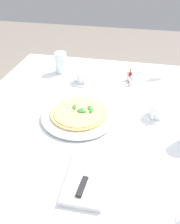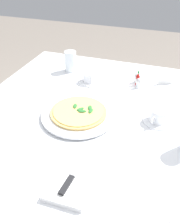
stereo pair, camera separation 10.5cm
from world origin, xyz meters
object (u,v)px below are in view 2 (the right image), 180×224
Objects in this scene: pizza at (79,112)px; pizza_plate at (79,114)px; menu_card at (166,79)px; dinner_knife at (74,173)px; pepper_shaker at (138,84)px; hot_sauce_bottle at (138,79)px; water_glass_left_edge at (71,62)px; coffee_cup_near_right at (158,116)px; coffee_cup_near_left at (90,78)px; salt_shaker at (136,78)px; napkin_folded at (74,177)px.

pizza_plate is at bearing 130.16° from pizza.
menu_card is at bearing -38.37° from pizza.
pizza is at bearing 23.47° from dinner_knife.
pizza_plate is 5.95× the size of pepper_shaker.
water_glass_left_edge is at bearing 83.13° from hot_sauce_bottle.
hot_sauce_bottle is at bearing 25.20° from coffee_cup_near_right.
dinner_knife is 2.33× the size of menu_card.
water_glass_left_edge reaches higher than dinner_knife.
coffee_cup_near_left is 0.42m from menu_card.
salt_shaker is at bearing -25.35° from pizza_plate.
pizza_plate is at bearing -169.88° from coffee_cup_near_left.
water_glass_left_edge is at bearing 57.90° from coffee_cup_near_right.
salt_shaker and pepper_shaker have the same top height.
water_glass_left_edge is at bearing -22.02° from menu_card.
pizza is 4.48× the size of salt_shaker.
water_glass_left_edge is (0.35, 0.56, 0.03)m from coffee_cup_near_right.
menu_card reaches higher than pepper_shaker.
coffee_cup_near_left is at bearing -122.92° from water_glass_left_edge.
coffee_cup_near_right is at bearing -121.77° from coffee_cup_near_left.
pizza is 1.94× the size of coffee_cup_near_right.
dinner_knife is (-0.65, -0.17, -0.00)m from coffee_cup_near_left.
salt_shaker is 0.67× the size of menu_card.
water_glass_left_edge reaches higher than coffee_cup_near_left.
water_glass_left_edge is 2.17× the size of pepper_shaker.
coffee_cup_near_right is 0.46m from dinner_knife.
salt_shaker reaches higher than dinner_knife.
pizza is 1.29× the size of dinner_knife.
pizza is 0.42m from hot_sauce_bottle.
pizza is at bearing -49.84° from pizza_plate.
coffee_cup_near_left is at bearing 95.04° from pepper_shaker.
coffee_cup_near_left reaches higher than pizza.
pepper_shaker is 0.67× the size of menu_card.
menu_card is at bearing -0.97° from coffee_cup_near_right.
menu_card is at bearing -88.57° from water_glass_left_edge.
menu_card is (0.77, -0.24, 0.02)m from napkin_folded.
hot_sauce_bottle is at bearing -28.16° from pizza.
coffee_cup_near_right is 0.66m from water_glass_left_edge.
pizza is at bearing 151.84° from hot_sauce_bottle.
hot_sauce_bottle reaches higher than coffee_cup_near_left.
pizza is at bearing 28.19° from menu_card.
pizza is 1.13× the size of napkin_folded.
pepper_shaker is (-0.03, -0.01, -0.01)m from hot_sauce_bottle.
dinner_knife is at bearing -156.66° from water_glass_left_edge.
pepper_shaker is (0.35, -0.21, 0.00)m from pizza.
hot_sauce_bottle is at bearing -8.59° from napkin_folded.
hot_sauce_bottle is at bearing 19.65° from pepper_shaker.
pepper_shaker is at bearing 10.54° from menu_card.
pepper_shaker is at bearing -3.51° from dinner_knife.
water_glass_left_edge reaches higher than salt_shaker.
dinner_knife is at bearing 49.30° from menu_card.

